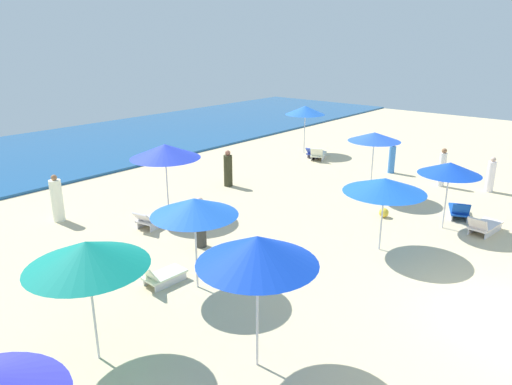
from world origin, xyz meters
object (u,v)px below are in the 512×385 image
(beachgoer_0, at_px, (200,224))
(beachgoer_5, at_px, (442,168))
(umbrella_4, at_px, (165,151))
(beachgoer_3, at_px, (392,159))
(lounge_chair_5_1, at_px, (315,153))
(beachgoer_4, at_px, (57,200))
(umbrella_2, at_px, (257,250))
(umbrella_6, at_px, (450,168))
(beach_ball_1, at_px, (384,213))
(umbrella_3, at_px, (194,207))
(umbrella_7, at_px, (374,137))
(umbrella_5, at_px, (305,110))
(umbrella_8, at_px, (87,254))
(beachgoer_2, at_px, (228,170))
(lounge_chair_6_1, at_px, (484,226))
(lounge_chair_6_0, at_px, (459,211))
(beachgoer_1, at_px, (491,176))
(lounge_chair_3_0, at_px, (161,275))
(lounge_chair_4_0, at_px, (152,219))
(lounge_chair_5_0, at_px, (318,154))
(umbrella_1, at_px, (385,185))

(beachgoer_0, bearing_deg, beachgoer_5, -60.20)
(umbrella_4, relative_size, beachgoer_3, 1.76)
(lounge_chair_5_1, xyz_separation_m, beachgoer_4, (-13.59, 1.71, 0.54))
(umbrella_2, bearing_deg, umbrella_6, -1.49)
(beachgoer_5, distance_m, beach_ball_1, 5.12)
(umbrella_3, relative_size, umbrella_7, 0.92)
(beachgoer_0, distance_m, beachgoer_5, 11.52)
(beachgoer_5, bearing_deg, umbrella_5, -38.39)
(umbrella_3, distance_m, umbrella_8, 3.29)
(umbrella_2, height_order, beachgoer_3, umbrella_2)
(umbrella_2, bearing_deg, beachgoer_3, 15.52)
(beachgoer_0, relative_size, beachgoer_2, 1.01)
(umbrella_4, xyz_separation_m, lounge_chair_6_1, (5.52, -9.30, -2.09))
(lounge_chair_6_1, bearing_deg, beach_ball_1, 21.26)
(lounge_chair_6_1, xyz_separation_m, beach_ball_1, (-0.78, 3.15, -0.08))
(umbrella_7, height_order, umbrella_8, umbrella_7)
(umbrella_8, xyz_separation_m, beachgoer_2, (10.14, 6.02, -1.56))
(lounge_chair_6_0, xyz_separation_m, umbrella_7, (0.19, 3.56, 2.17))
(beachgoer_0, distance_m, beach_ball_1, 6.76)
(umbrella_4, distance_m, umbrella_8, 8.19)
(beachgoer_0, bearing_deg, beachgoer_1, -67.37)
(beachgoer_2, height_order, beach_ball_1, beachgoer_2)
(beachgoer_0, height_order, beachgoer_4, beachgoer_4)
(umbrella_2, height_order, lounge_chair_6_1, umbrella_2)
(lounge_chair_3_0, distance_m, beachgoer_0, 2.52)
(umbrella_2, bearing_deg, beachgoer_2, 46.11)
(beach_ball_1, bearing_deg, umbrella_2, -169.29)
(beachgoer_1, xyz_separation_m, beachgoer_4, (-13.29, 10.55, 0.08))
(umbrella_3, bearing_deg, umbrella_8, -169.81)
(lounge_chair_3_0, height_order, lounge_chair_5_1, lounge_chair_3_0)
(lounge_chair_5_1, distance_m, beachgoer_3, 4.47)
(umbrella_2, bearing_deg, umbrella_4, 61.12)
(umbrella_5, bearing_deg, lounge_chair_5_1, -114.08)
(beachgoer_2, height_order, beachgoer_3, beachgoer_2)
(umbrella_5, distance_m, beach_ball_1, 10.40)
(umbrella_3, distance_m, lounge_chair_4_0, 4.95)
(lounge_chair_4_0, distance_m, beach_ball_1, 8.15)
(umbrella_6, height_order, beachgoer_3, umbrella_6)
(umbrella_6, height_order, lounge_chair_6_0, umbrella_6)
(beachgoer_1, bearing_deg, beachgoer_2, 92.77)
(beachgoer_5, xyz_separation_m, beach_ball_1, (-5.08, 0.18, -0.63))
(beachgoer_1, height_order, beachgoer_2, beachgoer_2)
(beachgoer_1, height_order, beachgoer_3, beachgoer_1)
(lounge_chair_6_1, bearing_deg, beachgoer_3, -34.31)
(beachgoer_5, bearing_deg, lounge_chair_5_0, -34.27)
(umbrella_1, distance_m, umbrella_2, 6.52)
(lounge_chair_5_1, height_order, beach_ball_1, lounge_chair_5_1)
(beachgoer_3, bearing_deg, umbrella_8, -46.00)
(lounge_chair_4_0, height_order, lounge_chair_5_1, lounge_chair_4_0)
(beachgoer_5, bearing_deg, umbrella_3, 53.78)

